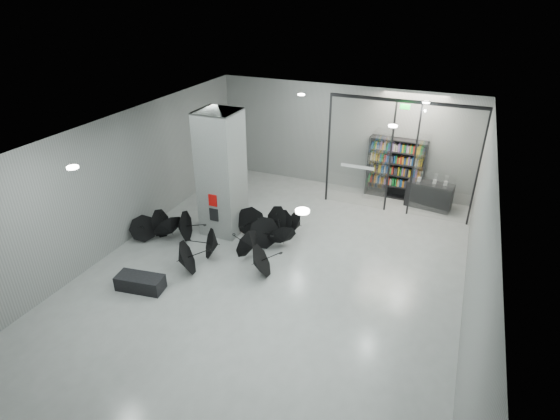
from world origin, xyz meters
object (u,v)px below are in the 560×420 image
at_px(bookshelf, 396,169).
at_px(column, 221,174).
at_px(shop_counter, 429,195).
at_px(umbrella_cluster, 231,237).
at_px(bench, 140,283).

bearing_deg(bookshelf, column, -133.00).
xyz_separation_m(shop_counter, umbrella_cluster, (-5.34, -5.16, -0.17)).
distance_m(bookshelf, shop_counter, 1.56).
height_order(column, bench, column).
distance_m(column, bench, 4.15).
bearing_deg(shop_counter, bookshelf, 170.92).
bearing_deg(bench, umbrella_cluster, 59.33).
xyz_separation_m(bench, bookshelf, (5.16, 8.46, 0.94)).
bearing_deg(bench, bookshelf, 50.09).
bearing_deg(umbrella_cluster, bench, -112.16).
height_order(bookshelf, shop_counter, bookshelf).
height_order(shop_counter, umbrella_cluster, umbrella_cluster).
bearing_deg(shop_counter, column, -136.17).
bearing_deg(umbrella_cluster, shop_counter, 44.03).
relative_size(bookshelf, umbrella_cluster, 0.40).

